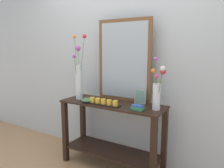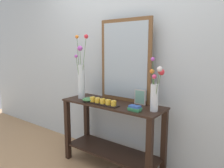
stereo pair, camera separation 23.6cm
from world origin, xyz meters
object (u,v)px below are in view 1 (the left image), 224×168
at_px(mirror_leaning, 124,61).
at_px(decorative_bowl, 88,100).
at_px(candle_tray, 103,102).
at_px(console_table, 112,129).
at_px(tall_vase_left, 79,77).
at_px(picture_frame_small, 140,96).
at_px(vase_right, 157,90).
at_px(book_stack, 137,108).

relative_size(mirror_leaning, decorative_bowl, 5.95).
bearing_deg(candle_tray, console_table, 73.41).
relative_size(mirror_leaning, tall_vase_left, 1.22).
distance_m(tall_vase_left, picture_frame_small, 0.76).
height_order(tall_vase_left, candle_tray, tall_vase_left).
distance_m(vase_right, decorative_bowl, 0.80).
bearing_deg(picture_frame_small, console_table, -154.61).
relative_size(picture_frame_small, book_stack, 1.28).
distance_m(console_table, tall_vase_left, 0.72).
distance_m(tall_vase_left, vase_right, 0.96).
distance_m(console_table, vase_right, 0.73).
bearing_deg(console_table, picture_frame_small, 25.39).
height_order(console_table, mirror_leaning, mirror_leaning).
bearing_deg(picture_frame_small, tall_vase_left, -166.50).
distance_m(console_table, book_stack, 0.51).
bearing_deg(mirror_leaning, vase_right, -21.45).
bearing_deg(decorative_bowl, book_stack, -0.41).
height_order(vase_right, candle_tray, vase_right).
xyz_separation_m(mirror_leaning, decorative_bowl, (-0.30, -0.29, -0.44)).
bearing_deg(decorative_bowl, tall_vase_left, 158.94).
height_order(mirror_leaning, picture_frame_small, mirror_leaning).
height_order(vase_right, decorative_bowl, vase_right).
bearing_deg(book_stack, mirror_leaning, 136.55).
bearing_deg(mirror_leaning, decorative_bowl, -136.45).
xyz_separation_m(picture_frame_small, book_stack, (0.08, -0.25, -0.06)).
bearing_deg(candle_tray, book_stack, 1.09).
relative_size(tall_vase_left, candle_tray, 1.96).
height_order(tall_vase_left, book_stack, tall_vase_left).
distance_m(mirror_leaning, picture_frame_small, 0.45).
height_order(decorative_bowl, book_stack, book_stack).
height_order(mirror_leaning, book_stack, mirror_leaning).
bearing_deg(console_table, book_stack, -17.52).
distance_m(mirror_leaning, book_stack, 0.61).
relative_size(tall_vase_left, decorative_bowl, 4.88).
bearing_deg(candle_tray, mirror_leaning, 73.48).
relative_size(vase_right, picture_frame_small, 3.20).
height_order(tall_vase_left, picture_frame_small, tall_vase_left).
bearing_deg(vase_right, book_stack, -145.89).
bearing_deg(console_table, tall_vase_left, -174.95).
bearing_deg(console_table, vase_right, -0.63).
bearing_deg(book_stack, candle_tray, -178.91).
distance_m(decorative_bowl, book_stack, 0.61).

